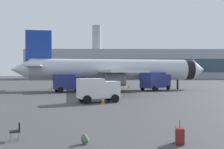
# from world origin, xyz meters

# --- Properties ---
(airplane_at_gate) EXTENTS (35.73, 32.36, 10.50)m
(airplane_at_gate) POSITION_xyz_m (1.42, 43.40, 3.66)
(airplane_at_gate) COLOR silver
(airplane_at_gate) RESTS_ON ground
(service_truck) EXTENTS (5.28, 4.00, 2.90)m
(service_truck) POSITION_xyz_m (-6.14, 38.54, 1.61)
(service_truck) COLOR navy
(service_truck) RESTS_ON ground
(fuel_truck) EXTENTS (6.01, 5.86, 3.20)m
(fuel_truck) POSITION_xyz_m (8.72, 42.11, 1.77)
(fuel_truck) COLOR navy
(fuel_truck) RESTS_ON ground
(cargo_van) EXTENTS (4.81, 3.51, 2.60)m
(cargo_van) POSITION_xyz_m (-0.95, 23.71, 1.45)
(cargo_van) COLOR white
(cargo_van) RESTS_ON ground
(safety_cone_near) EXTENTS (0.44, 0.44, 0.63)m
(safety_cone_near) POSITION_xyz_m (9.26, 46.36, 0.31)
(safety_cone_near) COLOR #F2590C
(safety_cone_near) RESTS_ON ground
(safety_cone_mid) EXTENTS (0.44, 0.44, 0.65)m
(safety_cone_mid) POSITION_xyz_m (-10.19, 45.09, 0.32)
(safety_cone_mid) COLOR #F2590C
(safety_cone_mid) RESTS_ON ground
(safety_cone_far) EXTENTS (0.44, 0.44, 0.63)m
(safety_cone_far) POSITION_xyz_m (4.79, 50.34, 0.31)
(safety_cone_far) COLOR #F2590C
(safety_cone_far) RESTS_ON ground
(safety_cone_outer) EXTENTS (0.44, 0.44, 0.70)m
(safety_cone_outer) POSITION_xyz_m (-0.36, 22.22, 0.35)
(safety_cone_outer) COLOR #F2590C
(safety_cone_outer) RESTS_ON ground
(rolling_suitcase) EXTENTS (0.53, 0.71, 1.10)m
(rolling_suitcase) POSITION_xyz_m (3.36, 6.89, 0.39)
(rolling_suitcase) COLOR maroon
(rolling_suitcase) RESTS_ON ground
(traveller_backpack) EXTENTS (0.36, 0.40, 0.48)m
(traveller_backpack) POSITION_xyz_m (-1.02, 6.94, 0.23)
(traveller_backpack) COLOR #476B4C
(traveller_backpack) RESTS_ON ground
(gate_chair) EXTENTS (0.63, 0.63, 0.86)m
(gate_chair) POSITION_xyz_m (-4.40, 7.68, 0.50)
(gate_chair) COLOR black
(gate_chair) RESTS_ON ground
(terminal_building) EXTENTS (100.97, 18.08, 25.62)m
(terminal_building) POSITION_xyz_m (13.17, 125.02, 6.93)
(terminal_building) COLOR #9EA3AD
(terminal_building) RESTS_ON ground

